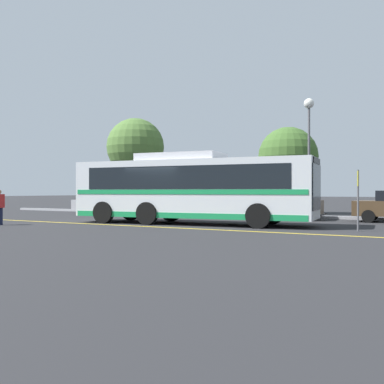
{
  "coord_description": "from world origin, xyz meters",
  "views": [
    {
      "loc": [
        11.16,
        -17.08,
        1.47
      ],
      "look_at": [
        1.3,
        0.47,
        1.44
      ],
      "focal_mm": 42.0,
      "sensor_mm": 36.0,
      "label": 1
    }
  ],
  "objects_px": {
    "parked_car_2": "(282,204)",
    "tree_1": "(288,157)",
    "bus_stop_sign": "(358,192)",
    "parked_car_0": "(107,203)",
    "parked_car_1": "(192,203)",
    "transit_bus": "(192,188)",
    "street_lamp": "(309,126)",
    "tree_0": "(135,147)"
  },
  "relations": [
    {
      "from": "transit_bus",
      "to": "tree_1",
      "type": "bearing_deg",
      "value": 168.94
    },
    {
      "from": "parked_car_1",
      "to": "parked_car_0",
      "type": "bearing_deg",
      "value": 86.74
    },
    {
      "from": "parked_car_2",
      "to": "bus_stop_sign",
      "type": "distance_m",
      "value": 7.25
    },
    {
      "from": "parked_car_1",
      "to": "street_lamp",
      "type": "distance_m",
      "value": 8.13
    },
    {
      "from": "parked_car_1",
      "to": "parked_car_2",
      "type": "xyz_separation_m",
      "value": [
        5.39,
        0.01,
        0.01
      ]
    },
    {
      "from": "bus_stop_sign",
      "to": "street_lamp",
      "type": "height_order",
      "value": "street_lamp"
    },
    {
      "from": "bus_stop_sign",
      "to": "tree_0",
      "type": "relative_size",
      "value": 0.31
    },
    {
      "from": "parked_car_0",
      "to": "parked_car_1",
      "type": "height_order",
      "value": "parked_car_1"
    },
    {
      "from": "parked_car_0",
      "to": "tree_0",
      "type": "bearing_deg",
      "value": -157.25
    },
    {
      "from": "parked_car_1",
      "to": "tree_0",
      "type": "relative_size",
      "value": 0.62
    },
    {
      "from": "parked_car_2",
      "to": "street_lamp",
      "type": "relative_size",
      "value": 0.61
    },
    {
      "from": "bus_stop_sign",
      "to": "street_lamp",
      "type": "bearing_deg",
      "value": -160.74
    },
    {
      "from": "parked_car_0",
      "to": "parked_car_1",
      "type": "distance_m",
      "value": 6.26
    },
    {
      "from": "parked_car_0",
      "to": "tree_0",
      "type": "relative_size",
      "value": 0.64
    },
    {
      "from": "street_lamp",
      "to": "parked_car_1",
      "type": "bearing_deg",
      "value": -152.52
    },
    {
      "from": "parked_car_0",
      "to": "bus_stop_sign",
      "type": "xyz_separation_m",
      "value": [
        16.33,
        -5.33,
        0.75
      ]
    },
    {
      "from": "transit_bus",
      "to": "tree_1",
      "type": "distance_m",
      "value": 11.35
    },
    {
      "from": "parked_car_0",
      "to": "bus_stop_sign",
      "type": "height_order",
      "value": "bus_stop_sign"
    },
    {
      "from": "bus_stop_sign",
      "to": "transit_bus",
      "type": "bearing_deg",
      "value": -97.71
    },
    {
      "from": "parked_car_1",
      "to": "tree_0",
      "type": "xyz_separation_m",
      "value": [
        -8.75,
        6.31,
        4.25
      ]
    },
    {
      "from": "tree_0",
      "to": "tree_1",
      "type": "xyz_separation_m",
      "value": [
        12.68,
        -0.47,
        -1.29
      ]
    },
    {
      "from": "parked_car_0",
      "to": "parked_car_1",
      "type": "relative_size",
      "value": 1.03
    },
    {
      "from": "parked_car_0",
      "to": "tree_0",
      "type": "height_order",
      "value": "tree_0"
    },
    {
      "from": "parked_car_0",
      "to": "parked_car_2",
      "type": "xyz_separation_m",
      "value": [
        11.65,
        0.16,
        0.09
      ]
    },
    {
      "from": "parked_car_0",
      "to": "parked_car_2",
      "type": "relative_size",
      "value": 1.11
    },
    {
      "from": "parked_car_0",
      "to": "street_lamp",
      "type": "relative_size",
      "value": 0.68
    },
    {
      "from": "bus_stop_sign",
      "to": "tree_1",
      "type": "height_order",
      "value": "tree_1"
    },
    {
      "from": "parked_car_2",
      "to": "tree_1",
      "type": "xyz_separation_m",
      "value": [
        -1.46,
        5.83,
        2.95
      ]
    },
    {
      "from": "transit_bus",
      "to": "parked_car_1",
      "type": "xyz_separation_m",
      "value": [
        -2.94,
        5.27,
        -0.86
      ]
    },
    {
      "from": "tree_0",
      "to": "tree_1",
      "type": "relative_size",
      "value": 1.29
    },
    {
      "from": "bus_stop_sign",
      "to": "tree_1",
      "type": "relative_size",
      "value": 0.4
    },
    {
      "from": "transit_bus",
      "to": "bus_stop_sign",
      "type": "xyz_separation_m",
      "value": [
        7.13,
        -0.21,
        -0.19
      ]
    },
    {
      "from": "parked_car_1",
      "to": "bus_stop_sign",
      "type": "xyz_separation_m",
      "value": [
        10.07,
        -5.49,
        0.67
      ]
    },
    {
      "from": "transit_bus",
      "to": "bus_stop_sign",
      "type": "height_order",
      "value": "transit_bus"
    },
    {
      "from": "parked_car_1",
      "to": "tree_0",
      "type": "bearing_deg",
      "value": 49.57
    },
    {
      "from": "transit_bus",
      "to": "parked_car_0",
      "type": "xyz_separation_m",
      "value": [
        -9.2,
        5.12,
        -0.94
      ]
    },
    {
      "from": "transit_bus",
      "to": "bus_stop_sign",
      "type": "relative_size",
      "value": 5.01
    },
    {
      "from": "parked_car_2",
      "to": "tree_0",
      "type": "distance_m",
      "value": 16.06
    },
    {
      "from": "parked_car_2",
      "to": "bus_stop_sign",
      "type": "bearing_deg",
      "value": -143.66
    },
    {
      "from": "parked_car_0",
      "to": "tree_1",
      "type": "bearing_deg",
      "value": 122.06
    },
    {
      "from": "parked_car_1",
      "to": "tree_1",
      "type": "relative_size",
      "value": 0.8
    },
    {
      "from": "parked_car_1",
      "to": "bus_stop_sign",
      "type": "bearing_deg",
      "value": -123.22
    }
  ]
}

